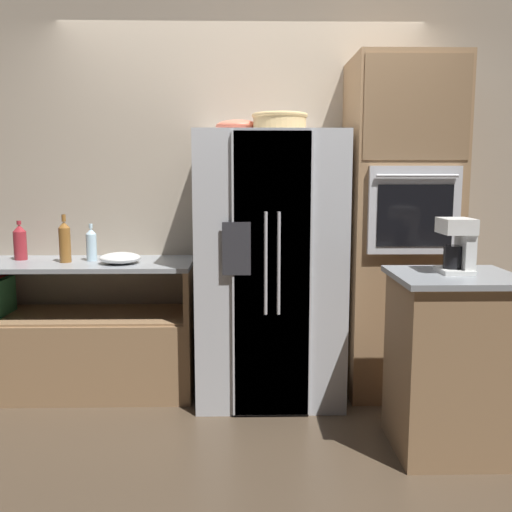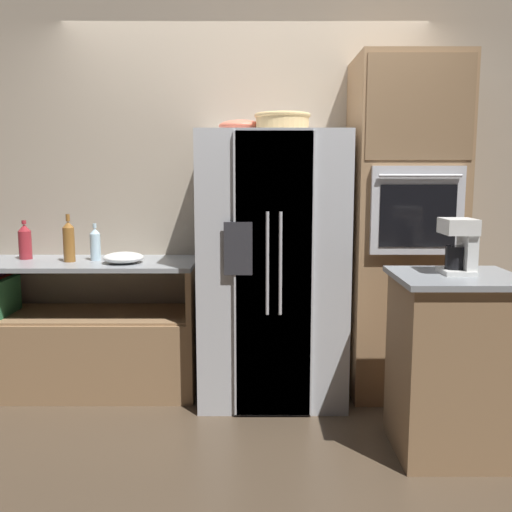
{
  "view_description": "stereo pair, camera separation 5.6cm",
  "coord_description": "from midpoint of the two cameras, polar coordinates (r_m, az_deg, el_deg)",
  "views": [
    {
      "loc": [
        0.02,
        -3.63,
        1.47
      ],
      "look_at": [
        0.09,
        -0.05,
        0.95
      ],
      "focal_mm": 40.0,
      "sensor_mm": 36.0,
      "label": 1
    },
    {
      "loc": [
        0.07,
        -3.64,
        1.47
      ],
      "look_at": [
        0.09,
        -0.05,
        0.95
      ],
      "focal_mm": 40.0,
      "sensor_mm": 36.0,
      "label": 2
    }
  ],
  "objects": [
    {
      "name": "ground_plane",
      "position": [
        3.92,
        -0.91,
        -13.79
      ],
      "size": [
        20.0,
        20.0,
        0.0
      ],
      "primitive_type": "plane",
      "color": "#4C3D2D"
    },
    {
      "name": "wall_back",
      "position": [
        4.09,
        -0.88,
        7.25
      ],
      "size": [
        12.0,
        0.06,
        2.8
      ],
      "color": "tan",
      "rests_on": "ground_plane"
    },
    {
      "name": "counter_left",
      "position": [
        4.09,
        -16.55,
        -8.43
      ],
      "size": [
        1.49,
        0.6,
        0.89
      ],
      "color": "#93704C",
      "rests_on": "ground_plane"
    },
    {
      "name": "refrigerator",
      "position": [
        3.73,
        1.79,
        -1.12
      ],
      "size": [
        0.93,
        0.8,
        1.73
      ],
      "color": "silver",
      "rests_on": "ground_plane"
    },
    {
      "name": "wall_oven",
      "position": [
        3.9,
        14.62,
        2.61
      ],
      "size": [
        0.68,
        0.68,
        2.2
      ],
      "color": "#93704C",
      "rests_on": "ground_plane"
    },
    {
      "name": "island_counter",
      "position": [
        3.22,
        19.3,
        -10.14
      ],
      "size": [
        0.63,
        0.59,
        0.96
      ],
      "color": "#93704C",
      "rests_on": "ground_plane"
    },
    {
      "name": "wicker_basket",
      "position": [
        3.64,
        2.86,
        13.27
      ],
      "size": [
        0.35,
        0.35,
        0.11
      ],
      "color": "tan",
      "rests_on": "refrigerator"
    },
    {
      "name": "fruit_bowl",
      "position": [
        3.74,
        -1.35,
        12.84
      ],
      "size": [
        0.28,
        0.28,
        0.08
      ],
      "color": "#DB664C",
      "rests_on": "refrigerator"
    },
    {
      "name": "bottle_tall",
      "position": [
        3.95,
        -18.07,
        1.42
      ],
      "size": [
        0.08,
        0.08,
        0.32
      ],
      "color": "brown",
      "rests_on": "counter_left"
    },
    {
      "name": "bottle_short",
      "position": [
        3.97,
        -15.63,
        1.16
      ],
      "size": [
        0.07,
        0.07,
        0.25
      ],
      "color": "silver",
      "rests_on": "counter_left"
    },
    {
      "name": "bottle_wide",
      "position": [
        4.18,
        -21.99,
        1.35
      ],
      "size": [
        0.09,
        0.09,
        0.27
      ],
      "color": "maroon",
      "rests_on": "counter_left"
    },
    {
      "name": "mixing_bowl",
      "position": [
        3.81,
        -12.96,
        -0.16
      ],
      "size": [
        0.26,
        0.26,
        0.07
      ],
      "color": "white",
      "rests_on": "counter_left"
    },
    {
      "name": "coffee_maker",
      "position": [
        3.13,
        20.05,
        1.18
      ],
      "size": [
        0.16,
        0.2,
        0.29
      ],
      "color": "white",
      "rests_on": "island_counter"
    }
  ]
}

